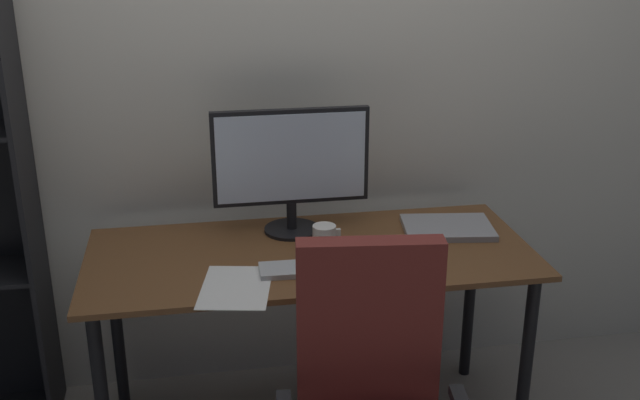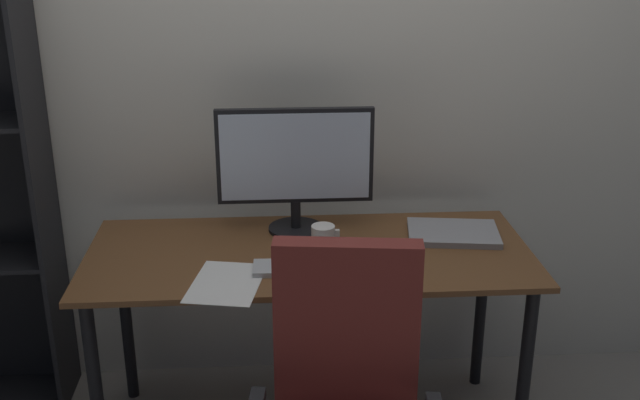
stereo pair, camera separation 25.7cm
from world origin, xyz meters
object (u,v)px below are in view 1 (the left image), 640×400
monitor (291,163)px  mouse (366,260)px  desk (311,275)px  coffee_mug (324,238)px  laptop (447,228)px  keyboard (304,269)px

monitor → mouse: 0.45m
desk → monitor: bearing=101.7°
coffee_mug → laptop: bearing=11.4°
desk → keyboard: keyboard is taller
desk → laptop: bearing=10.4°
keyboard → mouse: mouse is taller
keyboard → laptop: bearing=24.9°
mouse → coffee_mug: bearing=121.9°
monitor → mouse: monitor is taller
keyboard → laptop: (0.57, 0.25, 0.00)m
laptop → keyboard: bearing=-148.7°
desk → mouse: size_ratio=15.85×
mouse → laptop: (0.36, 0.23, -0.01)m
desk → keyboard: size_ratio=5.25×
desk → keyboard: (-0.04, -0.15, 0.10)m
keyboard → laptop: laptop is taller
monitor → coffee_mug: size_ratio=5.76×
monitor → laptop: monitor is taller
keyboard → coffee_mug: size_ratio=3.01×
monitor → laptop: 0.62m
mouse → keyboard: bearing=176.3°
mouse → laptop: mouse is taller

